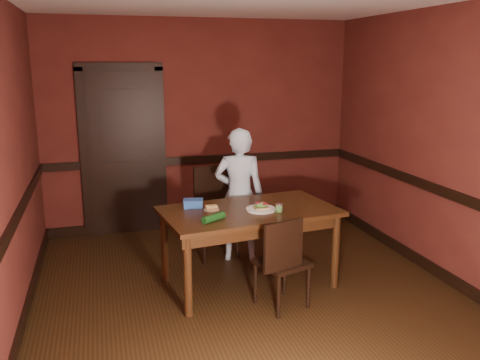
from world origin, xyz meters
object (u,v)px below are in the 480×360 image
sauce_jar (279,208)px  cheese_saucer (211,208)px  dining_table (249,247)px  food_tub (193,203)px  sandwich_plate (261,208)px  person (239,195)px  chair_near (282,261)px  chair_far (213,213)px

sauce_jar → cheese_saucer: 0.65m
dining_table → food_tub: bearing=150.5°
sandwich_plate → person: bearing=91.2°
person → sandwich_plate: 0.73m
sauce_jar → food_tub: food_tub is taller
dining_table → chair_near: (0.16, -0.52, 0.04)m
food_tub → sauce_jar: bearing=-13.8°
sandwich_plate → food_tub: 0.66m
sandwich_plate → sauce_jar: bearing=-34.2°
person → food_tub: (-0.59, -0.46, 0.08)m
person → cheese_saucer: (-0.44, -0.60, 0.06)m
food_tub → sandwich_plate: bearing=-11.7°
chair_far → cheese_saucer: (-0.19, -0.79, 0.29)m
chair_near → sandwich_plate: chair_near is taller
chair_near → sauce_jar: size_ratio=11.06×
sandwich_plate → cheese_saucer: sandwich_plate is taller
chair_far → person: (0.25, -0.19, 0.24)m
food_tub → chair_far: bearing=74.7°
food_tub → person: bearing=50.1°
sandwich_plate → food_tub: size_ratio=1.34×
chair_far → food_tub: 0.80m
sauce_jar → person: bearing=101.1°
sauce_jar → cheese_saucer: sauce_jar is taller
person → sandwich_plate: size_ratio=5.14×
dining_table → chair_far: (-0.17, 0.86, 0.11)m
sandwich_plate → sauce_jar: size_ratio=3.71×
dining_table → sauce_jar: bearing=-40.9°
cheese_saucer → food_tub: 0.21m
sauce_jar → food_tub: size_ratio=0.36×
person → cheese_saucer: bearing=71.0°
chair_near → sandwich_plate: size_ratio=2.98×
chair_far → food_tub: size_ratio=4.68×
person → cheese_saucer: person is taller
dining_table → food_tub: 0.70m
chair_far → food_tub: chair_far is taller
chair_far → cheese_saucer: chair_far is taller
person → sauce_jar: person is taller
chair_near → person: 1.22m
cheese_saucer → food_tub: size_ratio=0.69×
sandwich_plate → food_tub: (-0.61, 0.27, 0.02)m
sandwich_plate → cheese_saucer: 0.47m
sandwich_plate → chair_near: bearing=-82.9°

